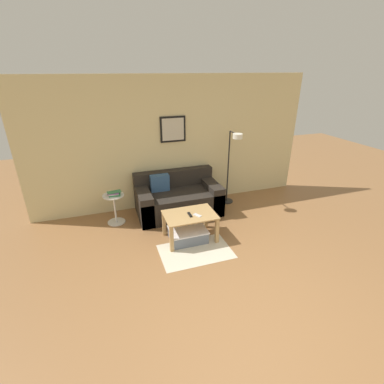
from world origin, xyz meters
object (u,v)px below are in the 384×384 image
object	(u,v)px
storage_bin	(188,234)
side_table	(115,206)
couch	(178,199)
remote_control	(190,215)
floor_lamp	(232,162)
cell_phone	(197,215)
book_stack	(114,193)
coffee_table	(190,219)

from	to	relation	value
storage_bin	side_table	world-z (taller)	side_table
storage_bin	couch	bearing A→B (deg)	83.37
couch	remote_control	world-z (taller)	couch
storage_bin	floor_lamp	xyz separation A→B (m)	(1.24, 0.98, 0.84)
cell_phone	floor_lamp	bearing A→B (deg)	12.23
couch	book_stack	world-z (taller)	couch
book_stack	remote_control	distance (m)	1.47
floor_lamp	remote_control	size ratio (longest dim) A/B	10.19
floor_lamp	book_stack	size ratio (longest dim) A/B	6.11
remote_control	book_stack	bearing A→B (deg)	138.90
remote_control	cell_phone	xyz separation A→B (m)	(0.11, -0.05, -0.01)
cell_phone	storage_bin	bearing A→B (deg)	133.31
coffee_table	remote_control	bearing A→B (deg)	-110.85
cell_phone	remote_control	bearing A→B (deg)	126.38
book_stack	remote_control	world-z (taller)	book_stack
side_table	storage_bin	bearing A→B (deg)	-42.15
storage_bin	book_stack	size ratio (longest dim) A/B	2.40
book_stack	floor_lamp	bearing A→B (deg)	0.10
floor_lamp	side_table	bearing A→B (deg)	179.85
book_stack	remote_control	xyz separation A→B (m)	(1.10, -0.97, -0.12)
couch	book_stack	distance (m)	1.22
book_stack	side_table	bearing A→B (deg)	150.91
side_table	book_stack	xyz separation A→B (m)	(0.02, -0.01, 0.25)
coffee_table	storage_bin	size ratio (longest dim) A/B	1.39
couch	remote_control	xyz separation A→B (m)	(-0.08, -1.01, 0.18)
side_table	book_stack	bearing A→B (deg)	-29.09
floor_lamp	remote_control	world-z (taller)	floor_lamp
floor_lamp	remote_control	distance (m)	1.62
couch	remote_control	size ratio (longest dim) A/B	10.62
floor_lamp	side_table	world-z (taller)	floor_lamp
side_table	remote_control	xyz separation A→B (m)	(1.12, -0.98, 0.13)
coffee_table	book_stack	bearing A→B (deg)	139.97
storage_bin	side_table	size ratio (longest dim) A/B	1.07
storage_bin	floor_lamp	distance (m)	1.79
couch	side_table	xyz separation A→B (m)	(-1.20, -0.03, 0.05)
side_table	remote_control	size ratio (longest dim) A/B	3.74
cell_phone	couch	bearing A→B (deg)	60.90
couch	coffee_table	bearing A→B (deg)	-94.13
remote_control	cell_phone	distance (m)	0.12
remote_control	cell_phone	size ratio (longest dim) A/B	1.07
couch	storage_bin	bearing A→B (deg)	-96.63
floor_lamp	cell_phone	size ratio (longest dim) A/B	10.92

